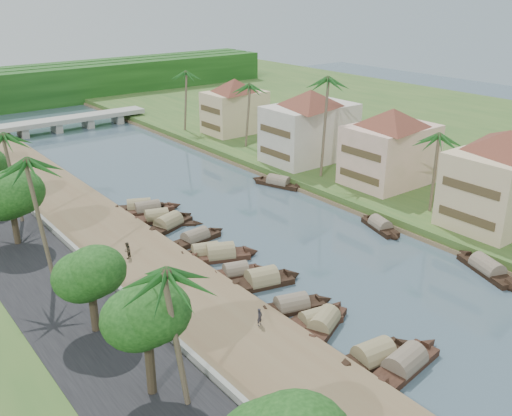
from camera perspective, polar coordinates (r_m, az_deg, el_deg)
ground at (r=54.47m, az=10.55°, el=-6.65°), size 220.00×220.00×0.00m
left_bank at (r=60.65m, az=-14.34°, el=-3.51°), size 10.00×180.00×0.80m
right_bank at (r=79.63m, az=9.19°, el=3.14°), size 16.00×180.00×1.20m
road at (r=58.17m, az=-22.01°, el=-5.28°), size 8.00×180.00×1.40m
retaining_wall at (r=58.95m, az=-18.13°, el=-3.68°), size 0.40×180.00×1.10m
far_right_fill at (r=108.77m, az=22.85°, el=6.69°), size 60.00×220.00×1.15m
treeline at (r=137.92m, az=-22.27°, el=11.09°), size 120.00×14.00×8.00m
bridge at (r=112.08m, az=-17.94°, el=8.34°), size 28.00×4.00×2.40m
building_near at (r=65.70m, az=23.49°, el=2.90°), size 14.85×14.85×10.20m
building_mid at (r=75.03m, az=13.29°, el=6.10°), size 14.11×14.11×9.70m
building_far at (r=83.48m, az=5.41°, el=8.31°), size 15.59×15.59×10.20m
building_distant at (r=99.34m, az=-2.14°, el=10.23°), size 12.62×12.62×9.20m
sampan_0 at (r=42.91m, az=14.64°, el=-14.90°), size 9.13×2.98×2.34m
sampan_1 at (r=43.18m, az=11.67°, el=-14.34°), size 8.23×2.87×2.38m
sampan_2 at (r=46.14m, az=6.82°, el=-11.43°), size 8.00×4.86×2.14m
sampan_3 at (r=48.17m, az=3.58°, el=-9.76°), size 7.91×3.80×2.11m
sampan_4 at (r=46.50m, az=5.86°, el=-11.12°), size 6.56×2.65×1.88m
sampan_5 at (r=51.81m, az=0.61°, el=-7.29°), size 8.16×3.85×2.49m
sampan_6 at (r=53.29m, az=-2.03°, el=-6.44°), size 6.55×3.34×1.96m
sampan_7 at (r=57.13m, az=-5.06°, el=-4.48°), size 7.75×3.92×2.06m
sampan_8 at (r=56.60m, az=-3.58°, el=-4.68°), size 8.12×4.92×2.45m
sampan_9 at (r=60.34m, az=-6.09°, el=-3.04°), size 8.13×2.52×2.05m
sampan_10 at (r=66.15m, az=-9.89°, el=-0.97°), size 7.78×3.87×2.13m
sampan_11 at (r=64.15m, az=-8.73°, el=-1.63°), size 8.49×4.53×2.38m
sampan_12 at (r=68.82m, az=-10.80°, el=-0.13°), size 8.69×3.30×2.06m
sampan_13 at (r=69.50m, az=-11.59°, el=0.03°), size 8.11×5.11×2.24m
sampan_14 at (r=58.06m, az=22.09°, el=-5.66°), size 4.80×9.25×2.23m
sampan_15 at (r=64.49m, az=12.31°, el=-1.77°), size 3.51×7.48×2.00m
sampan_16 at (r=76.64m, az=2.30°, el=2.52°), size 4.55×8.76×2.14m
canoe_1 at (r=46.66m, az=3.84°, el=-11.36°), size 5.42×1.71×0.87m
canoe_2 at (r=64.95m, az=-8.05°, el=-1.60°), size 5.70×4.37×0.92m
palm_1 at (r=65.47m, az=17.81°, el=6.76°), size 3.20×3.20×10.37m
palm_2 at (r=74.48m, az=6.97°, el=12.45°), size 3.20×3.20×14.51m
palm_3 at (r=89.25m, az=-0.97°, el=12.01°), size 3.20×3.20×11.15m
palm_4 at (r=32.01m, az=-7.88°, el=-6.38°), size 3.20×3.20×10.90m
palm_5 at (r=48.90m, az=-21.27°, el=4.22°), size 3.20×3.20×12.49m
palm_6 at (r=64.03m, az=-23.59°, el=6.53°), size 3.20×3.20×11.13m
palm_7 at (r=100.72m, az=-7.29°, el=13.16°), size 3.20×3.20×11.53m
tree_1 at (r=35.17m, az=-10.92°, el=-10.59°), size 4.50×4.50×7.50m
tree_2 at (r=42.71m, az=-16.31°, el=-6.41°), size 4.39×4.39×6.51m
tree_3 at (r=59.55m, az=-23.39°, el=1.20°), size 5.51×5.51×7.42m
tree_6 at (r=87.04m, az=7.83°, el=8.40°), size 4.58×4.58×6.62m
person_near at (r=44.60m, az=0.37°, el=-10.84°), size 0.61×0.50×1.44m
person_far at (r=56.06m, az=-12.77°, el=-4.15°), size 0.99×0.97×1.61m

